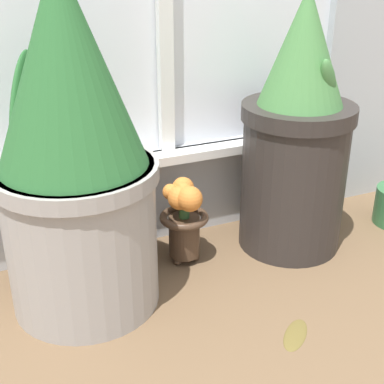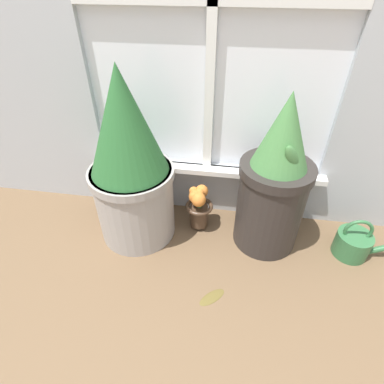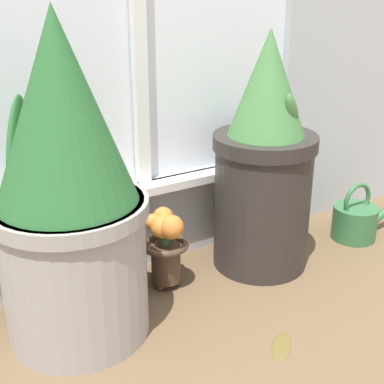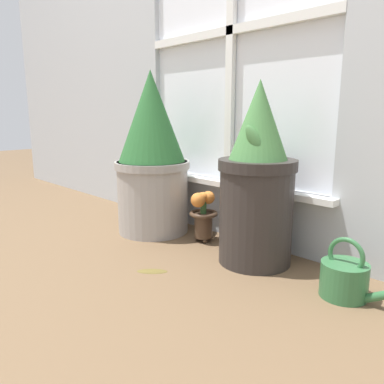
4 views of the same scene
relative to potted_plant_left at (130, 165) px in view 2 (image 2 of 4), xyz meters
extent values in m
plane|color=brown|center=(0.28, -0.29, -0.36)|extent=(10.00, 10.00, 0.00)
cube|color=#B2B7BC|center=(0.28, 0.22, -0.23)|extent=(0.98, 0.05, 0.26)
cube|color=white|center=(0.28, 0.21, 0.53)|extent=(0.04, 0.02, 1.27)
cube|color=white|center=(0.28, 0.21, 0.53)|extent=(0.98, 0.02, 0.04)
cube|color=white|center=(0.28, 0.18, -0.11)|extent=(1.04, 0.06, 0.02)
cylinder|color=#9E9993|center=(0.00, 0.00, -0.19)|extent=(0.33, 0.33, 0.33)
cylinder|color=#9E9993|center=(0.00, 0.00, -0.04)|extent=(0.35, 0.35, 0.03)
cylinder|color=#38281E|center=(0.00, 0.00, -0.03)|extent=(0.30, 0.30, 0.01)
cone|color=#28602D|center=(0.00, 0.00, 0.18)|extent=(0.30, 0.30, 0.41)
ellipsoid|color=#28602D|center=(-0.08, 0.06, 0.08)|extent=(0.13, 0.16, 0.27)
cylinder|color=#2D2826|center=(0.57, 0.03, -0.16)|extent=(0.27, 0.27, 0.39)
cylinder|color=#2D2826|center=(0.57, 0.03, 0.01)|extent=(0.28, 0.28, 0.04)
cylinder|color=#38281E|center=(0.57, 0.03, 0.03)|extent=(0.25, 0.25, 0.01)
cone|color=#477F42|center=(0.57, 0.03, 0.17)|extent=(0.21, 0.21, 0.28)
ellipsoid|color=#477F42|center=(0.60, -0.03, 0.10)|extent=(0.10, 0.07, 0.12)
sphere|color=#473323|center=(0.27, 0.09, -0.35)|extent=(0.02, 0.02, 0.02)
sphere|color=#473323|center=(0.24, 0.05, -0.35)|extent=(0.02, 0.02, 0.02)
sphere|color=#473323|center=(0.29, 0.05, -0.35)|extent=(0.02, 0.02, 0.02)
cylinder|color=#473323|center=(0.27, 0.06, -0.28)|extent=(0.08, 0.08, 0.11)
torus|color=#473323|center=(0.27, 0.06, -0.23)|extent=(0.12, 0.12, 0.02)
cylinder|color=#386633|center=(0.27, 0.06, -0.20)|extent=(0.03, 0.03, 0.06)
sphere|color=orange|center=(0.27, 0.06, -0.16)|extent=(0.04, 0.04, 0.04)
sphere|color=orange|center=(0.28, 0.09, -0.16)|extent=(0.06, 0.06, 0.06)
sphere|color=orange|center=(0.24, 0.08, -0.16)|extent=(0.04, 0.04, 0.04)
sphere|color=orange|center=(0.25, 0.05, -0.17)|extent=(0.06, 0.06, 0.06)
sphere|color=orange|center=(0.27, 0.03, -0.17)|extent=(0.06, 0.06, 0.06)
cylinder|color=#336B3D|center=(0.92, 0.00, -0.30)|extent=(0.14, 0.14, 0.11)
cylinder|color=#336B3D|center=(1.04, 0.00, -0.31)|extent=(0.12, 0.03, 0.09)
torus|color=#336B3D|center=(0.92, 0.00, -0.22)|extent=(0.11, 0.01, 0.11)
ellipsoid|color=brown|center=(0.37, -0.30, -0.35)|extent=(0.11, 0.11, 0.01)
camera|label=1|loc=(-0.19, -1.03, 0.39)|focal=50.00mm
camera|label=2|loc=(0.39, -0.94, 0.63)|focal=28.00mm
camera|label=3|loc=(-0.32, -1.05, 0.43)|focal=50.00mm
camera|label=4|loc=(1.36, -1.07, 0.19)|focal=35.00mm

